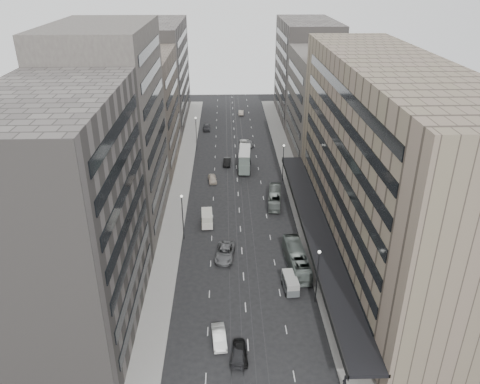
{
  "coord_description": "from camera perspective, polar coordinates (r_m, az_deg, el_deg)",
  "views": [
    {
      "loc": [
        -2.37,
        -56.22,
        41.98
      ],
      "look_at": [
        -0.05,
        15.93,
        6.79
      ],
      "focal_mm": 35.0,
      "sensor_mm": 36.0,
      "label": 1
    }
  ],
  "objects": [
    {
      "name": "building_right_far",
      "position": [
        143.03,
        8.06,
        14.46
      ],
      "size": [
        15.0,
        32.0,
        28.0
      ],
      "primitive_type": "cube",
      "color": "#68625E",
      "rests_on": "ground"
    },
    {
      "name": "building_left_b",
      "position": [
        81.53,
        -15.44,
        7.2
      ],
      "size": [
        15.0,
        26.0,
        34.0
      ],
      "primitive_type": "cube",
      "color": "#4F4844",
      "rests_on": "ground"
    },
    {
      "name": "building_left_a",
      "position": [
        58.47,
        -20.74,
        -3.34
      ],
      "size": [
        15.0,
        28.0,
        30.0
      ],
      "primitive_type": "cube",
      "color": "#68625E",
      "rests_on": "ground"
    },
    {
      "name": "pedestrian",
      "position": [
        56.04,
        12.64,
        -21.67
      ],
      "size": [
        0.83,
        0.8,
        1.92
      ],
      "primitive_type": "imported",
      "rotation": [
        0.0,
        0.0,
        3.84
      ],
      "color": "black",
      "rests_on": "sidewalk_right"
    },
    {
      "name": "lamp_right_far",
      "position": [
        99.09,
        5.3,
        4.09
      ],
      "size": [
        0.44,
        0.44,
        8.32
      ],
      "color": "#262628",
      "rests_on": "ground"
    },
    {
      "name": "sidewalk_left",
      "position": [
        103.11,
        -7.04,
        1.8
      ],
      "size": [
        4.0,
        125.0,
        0.15
      ],
      "primitive_type": "cube",
      "color": "gray",
      "rests_on": "ground"
    },
    {
      "name": "building_left_d",
      "position": [
        139.4,
        -9.99,
        14.03
      ],
      "size": [
        15.0,
        38.0,
        28.0
      ],
      "primitive_type": "cube",
      "color": "#68625E",
      "rests_on": "ground"
    },
    {
      "name": "sedan_9",
      "position": [
        147.06,
        0.13,
        9.69
      ],
      "size": [
        1.71,
        4.35,
        1.41
      ],
      "primitive_type": "imported",
      "rotation": [
        0.0,
        0.0,
        3.09
      ],
      "color": "#B2A494",
      "rests_on": "ground"
    },
    {
      "name": "ground",
      "position": [
        70.2,
        0.47,
        -10.74
      ],
      "size": [
        220.0,
        220.0,
        0.0
      ],
      "primitive_type": "plane",
      "color": "black",
      "rests_on": "ground"
    },
    {
      "name": "sedan_1",
      "position": [
        60.23,
        -2.57,
        -17.23
      ],
      "size": [
        2.09,
        4.77,
        1.52
      ],
      "primitive_type": "imported",
      "rotation": [
        0.0,
        0.0,
        0.11
      ],
      "color": "white",
      "rests_on": "ground"
    },
    {
      "name": "sedan_0",
      "position": [
        58.34,
        -0.0,
        -19.02
      ],
      "size": [
        1.88,
        4.32,
        1.45
      ],
      "primitive_type": "imported",
      "rotation": [
        0.0,
        0.0,
        0.04
      ],
      "color": "black",
      "rests_on": "ground"
    },
    {
      "name": "double_decker",
      "position": [
        105.42,
        0.57,
        4.03
      ],
      "size": [
        3.16,
        8.84,
        4.75
      ],
      "rotation": [
        0.0,
        0.0,
        -0.07
      ],
      "color": "slate",
      "rests_on": "ground"
    },
    {
      "name": "sedan_2",
      "position": [
        74.77,
        -1.85,
        -7.4
      ],
      "size": [
        3.59,
        6.46,
        1.71
      ],
      "primitive_type": "imported",
      "rotation": [
        0.0,
        0.0,
        -0.13
      ],
      "color": "slate",
      "rests_on": "ground"
    },
    {
      "name": "lamp_left_far",
      "position": [
        117.37,
        -5.38,
        7.61
      ],
      "size": [
        0.44,
        0.44,
        8.32
      ],
      "color": "#262628",
      "rests_on": "ground"
    },
    {
      "name": "sedan_7",
      "position": [
        120.41,
        1.09,
        5.95
      ],
      "size": [
        2.37,
        5.16,
        1.46
      ],
      "primitive_type": "imported",
      "rotation": [
        0.0,
        0.0,
        3.21
      ],
      "color": "slate",
      "rests_on": "ground"
    },
    {
      "name": "sedan_5",
      "position": [
        108.8,
        -1.6,
        3.71
      ],
      "size": [
        1.82,
        4.64,
        1.5
      ],
      "primitive_type": "imported",
      "rotation": [
        0.0,
        0.0,
        -0.05
      ],
      "color": "black",
      "rests_on": "ground"
    },
    {
      "name": "building_left_c",
      "position": [
        108.09,
        -12.14,
        9.58
      ],
      "size": [
        15.0,
        28.0,
        25.0
      ],
      "primitive_type": "cube",
      "color": "#706357",
      "rests_on": "ground"
    },
    {
      "name": "bus_far",
      "position": [
        90.9,
        4.24,
        -0.65
      ],
      "size": [
        3.28,
        9.74,
        2.66
      ],
      "primitive_type": "imported",
      "rotation": [
        0.0,
        0.0,
        3.03
      ],
      "color": "gray",
      "rests_on": "ground"
    },
    {
      "name": "department_store",
      "position": [
        73.64,
        17.2,
        3.24
      ],
      "size": [
        19.2,
        60.0,
        30.0
      ],
      "color": "#7C6A5A",
      "rests_on": "ground"
    },
    {
      "name": "vw_microbus",
      "position": [
        68.02,
        6.16,
        -10.94
      ],
      "size": [
        2.22,
        4.39,
        2.31
      ],
      "rotation": [
        0.0,
        0.0,
        0.07
      ],
      "color": "#515658",
      "rests_on": "ground"
    },
    {
      "name": "bus_near",
      "position": [
        72.55,
        6.91,
        -8.11
      ],
      "size": [
        3.14,
        11.16,
        3.08
      ],
      "primitive_type": "imported",
      "rotation": [
        0.0,
        0.0,
        3.19
      ],
      "color": "slate",
      "rests_on": "ground"
    },
    {
      "name": "sedan_6",
      "position": [
        121.18,
        0.51,
        6.07
      ],
      "size": [
        2.65,
        5.25,
        1.42
      ],
      "primitive_type": "imported",
      "rotation": [
        0.0,
        0.0,
        3.09
      ],
      "color": "silver",
      "rests_on": "ground"
    },
    {
      "name": "lamp_left_near",
      "position": [
        77.84,
        -7.03,
        -2.42
      ],
      "size": [
        0.44,
        0.44,
        8.32
      ],
      "color": "#262628",
      "rests_on": "ground"
    },
    {
      "name": "panel_van",
      "position": [
        83.2,
        -4.04,
        -3.22
      ],
      "size": [
        2.28,
        4.34,
        2.67
      ],
      "rotation": [
        0.0,
        0.0,
        0.05
      ],
      "color": "silver",
      "rests_on": "ground"
    },
    {
      "name": "lamp_right_near",
      "position": [
        64.2,
        9.46,
        -9.38
      ],
      "size": [
        0.44,
        0.44,
        8.32
      ],
      "color": "#262628",
      "rests_on": "ground"
    },
    {
      "name": "sidewalk_right",
      "position": [
        103.66,
        6.29,
        1.98
      ],
      "size": [
        4.0,
        125.0,
        0.15
      ],
      "primitive_type": "cube",
      "color": "gray",
      "rests_on": "ground"
    },
    {
      "name": "building_right_mid",
      "position": [
        114.8,
        10.4,
        10.43
      ],
      "size": [
        15.0,
        28.0,
        24.0
      ],
      "primitive_type": "cube",
      "color": "#4F4844",
      "rests_on": "ground"
    },
    {
      "name": "sedan_3",
      "position": [
        58.4,
        -0.18,
        -19.03
      ],
      "size": [
        2.38,
        4.79,
        1.34
      ],
      "primitive_type": "imported",
      "rotation": [
        0.0,
        0.0,
        3.03
      ],
      "color": "#272729",
      "rests_on": "ground"
    },
    {
      "name": "sedan_8",
      "position": [
        132.94,
        -4.09,
        7.87
      ],
      "size": [
        2.02,
        4.74,
        1.6
      ],
      "primitive_type": "imported",
      "rotation": [
        0.0,
        0.0,
        0.03
      ],
      "color": "#2A2A2D",
      "rests_on": "ground"
    },
    {
      "name": "sedan_4",
      "position": [
        100.21,
        -3.39,
        1.62
      ],
      "size": [
        2.12,
        4.38,
        1.44
      ],
      "primitive_type": "imported",
      "rotation": [
        0.0,
        0.0,
        0.1
      ],
      "color": "#C2B2A1",
      "rests_on": "ground"
    }
  ]
}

